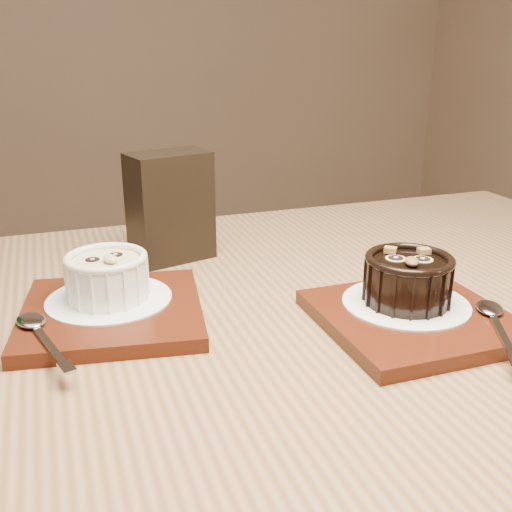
{
  "coord_description": "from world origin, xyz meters",
  "views": [
    {
      "loc": [
        0.1,
        -0.71,
        1.02
      ],
      "look_at": [
        0.24,
        -0.16,
        0.81
      ],
      "focal_mm": 42.0,
      "sensor_mm": 36.0,
      "label": 1
    }
  ],
  "objects_px": {
    "table": "(265,401)",
    "tray_right": "(413,319)",
    "tray_left": "(112,312)",
    "ramekin_white": "(107,275)",
    "condiment_stand": "(170,207)",
    "ramekin_dark": "(408,277)"
  },
  "relations": [
    {
      "from": "table",
      "to": "tray_right",
      "type": "distance_m",
      "value": 0.18
    },
    {
      "from": "ramekin_white",
      "to": "tray_right",
      "type": "bearing_deg",
      "value": -41.77
    },
    {
      "from": "tray_right",
      "to": "condiment_stand",
      "type": "xyz_separation_m",
      "value": [
        -0.21,
        0.26,
        0.06
      ]
    },
    {
      "from": "tray_left",
      "to": "ramekin_white",
      "type": "relative_size",
      "value": 2.12
    },
    {
      "from": "table",
      "to": "tray_left",
      "type": "bearing_deg",
      "value": 160.54
    },
    {
      "from": "ramekin_dark",
      "to": "table",
      "type": "bearing_deg",
      "value": -167.2
    },
    {
      "from": "ramekin_dark",
      "to": "condiment_stand",
      "type": "relative_size",
      "value": 0.64
    },
    {
      "from": "tray_left",
      "to": "ramekin_white",
      "type": "xyz_separation_m",
      "value": [
        -0.0,
        0.02,
        0.04
      ]
    },
    {
      "from": "tray_left",
      "to": "ramekin_dark",
      "type": "bearing_deg",
      "value": -13.98
    },
    {
      "from": "tray_left",
      "to": "condiment_stand",
      "type": "xyz_separation_m",
      "value": [
        0.08,
        0.17,
        0.06
      ]
    },
    {
      "from": "condiment_stand",
      "to": "tray_left",
      "type": "bearing_deg",
      "value": -116.39
    },
    {
      "from": "ramekin_dark",
      "to": "condiment_stand",
      "type": "height_order",
      "value": "condiment_stand"
    },
    {
      "from": "ramekin_white",
      "to": "condiment_stand",
      "type": "bearing_deg",
      "value": 39.29
    },
    {
      "from": "tray_left",
      "to": "tray_right",
      "type": "xyz_separation_m",
      "value": [
        0.29,
        -0.09,
        0.0
      ]
    },
    {
      "from": "table",
      "to": "condiment_stand",
      "type": "distance_m",
      "value": 0.28
    },
    {
      "from": "tray_right",
      "to": "condiment_stand",
      "type": "bearing_deg",
      "value": 128.41
    },
    {
      "from": "ramekin_dark",
      "to": "tray_left",
      "type": "bearing_deg",
      "value": -173.12
    },
    {
      "from": "table",
      "to": "tray_right",
      "type": "relative_size",
      "value": 7.0
    },
    {
      "from": "tray_right",
      "to": "condiment_stand",
      "type": "relative_size",
      "value": 1.29
    },
    {
      "from": "table",
      "to": "condiment_stand",
      "type": "xyz_separation_m",
      "value": [
        -0.06,
        0.22,
        0.16
      ]
    },
    {
      "from": "condiment_stand",
      "to": "table",
      "type": "bearing_deg",
      "value": -73.76
    },
    {
      "from": "tray_left",
      "to": "ramekin_white",
      "type": "distance_m",
      "value": 0.04
    }
  ]
}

